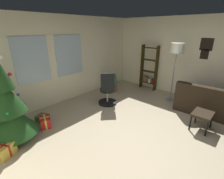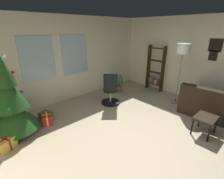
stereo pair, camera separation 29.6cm
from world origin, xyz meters
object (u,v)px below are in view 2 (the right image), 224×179
at_px(gift_box_green, 46,115).
at_px(potted_plant, 119,85).
at_px(footstool, 205,119).
at_px(floor_lamp, 183,53).
at_px(gift_box_gold, 6,144).
at_px(holiday_tree, 10,104).
at_px(office_chair, 111,92).
at_px(bookshelf, 155,71).
at_px(gift_box_red, 47,119).

relative_size(gift_box_green, potted_plant, 0.52).
xyz_separation_m(footstool, potted_plant, (0.44, 3.06, -0.11)).
height_order(footstool, floor_lamp, floor_lamp).
bearing_deg(gift_box_gold, floor_lamp, -15.07).
bearing_deg(gift_box_green, holiday_tree, -159.23).
distance_m(holiday_tree, office_chair, 2.56).
xyz_separation_m(office_chair, potted_plant, (0.94, 0.58, -0.14)).
height_order(holiday_tree, bookshelf, holiday_tree).
xyz_separation_m(gift_box_green, potted_plant, (2.73, 0.02, 0.18)).
bearing_deg(gift_box_red, potted_plant, 6.77).
xyz_separation_m(gift_box_gold, bookshelf, (4.83, -0.07, 0.61)).
bearing_deg(bookshelf, gift_box_green, 169.02).
height_order(footstool, gift_box_green, footstool).
bearing_deg(bookshelf, floor_lamp, -112.15).
distance_m(bookshelf, potted_plant, 1.41).
bearing_deg(holiday_tree, gift_box_red, -2.66).
bearing_deg(office_chair, footstool, -78.53).
bearing_deg(gift_box_green, bookshelf, -10.98).
distance_m(holiday_tree, gift_box_green, 1.03).
height_order(footstool, bookshelf, bookshelf).
bearing_deg(floor_lamp, office_chair, 140.59).
xyz_separation_m(gift_box_green, gift_box_gold, (-1.01, -0.67, 0.04)).
xyz_separation_m(gift_box_red, potted_plant, (2.80, 0.33, 0.13)).
bearing_deg(office_chair, potted_plant, 31.47).
height_order(office_chair, floor_lamp, floor_lamp).
relative_size(gift_box_red, bookshelf, 0.23).
xyz_separation_m(gift_box_gold, office_chair, (2.80, 0.12, 0.27)).
relative_size(office_chair, floor_lamp, 0.56).
bearing_deg(gift_box_red, bookshelf, -6.33).
relative_size(gift_box_green, gift_box_gold, 0.87).
relative_size(holiday_tree, office_chair, 2.17).
bearing_deg(office_chair, gift_box_gold, -177.62).
height_order(footstool, gift_box_gold, footstool).
distance_m(gift_box_red, gift_box_gold, 1.01).
xyz_separation_m(footstool, gift_box_gold, (-3.31, 2.37, -0.24)).
distance_m(footstool, office_chair, 2.53).
bearing_deg(holiday_tree, potted_plant, 4.99).
distance_m(gift_box_gold, office_chair, 2.82).
height_order(gift_box_gold, office_chair, office_chair).
xyz_separation_m(gift_box_red, office_chair, (1.86, -0.24, 0.27)).
xyz_separation_m(footstool, bookshelf, (1.52, 2.30, 0.37)).
distance_m(gift_box_red, potted_plant, 2.83).
bearing_deg(bookshelf, potted_plant, 144.82).
bearing_deg(floor_lamp, bookshelf, 67.85).
bearing_deg(floor_lamp, potted_plant, 108.69).
xyz_separation_m(gift_box_gold, floor_lamp, (4.38, -1.18, 1.42)).
bearing_deg(gift_box_red, gift_box_gold, -159.02).
xyz_separation_m(gift_box_green, floor_lamp, (3.36, -1.85, 1.46)).
relative_size(footstool, gift_box_red, 1.31).
xyz_separation_m(bookshelf, floor_lamp, (-0.45, -1.11, 0.81)).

